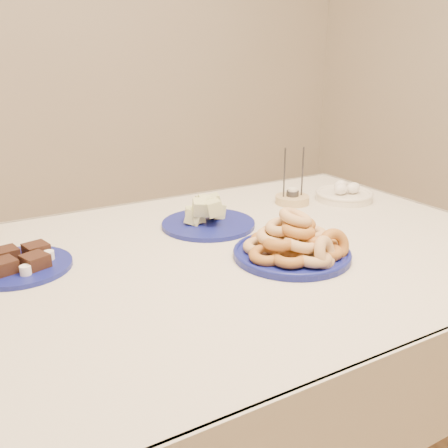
{
  "coord_description": "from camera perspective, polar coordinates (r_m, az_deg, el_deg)",
  "views": [
    {
      "loc": [
        -0.58,
        -1.06,
        1.26
      ],
      "look_at": [
        0.0,
        -0.05,
        0.85
      ],
      "focal_mm": 40.0,
      "sensor_mm": 36.0,
      "label": 1
    }
  ],
  "objects": [
    {
      "name": "dining_table",
      "position": [
        1.36,
        -1.06,
        -7.6
      ],
      "size": [
        1.71,
        1.11,
        0.75
      ],
      "color": "brown",
      "rests_on": "ground"
    },
    {
      "name": "donut_platter",
      "position": [
        1.3,
        8.06,
        -2.34
      ],
      "size": [
        0.39,
        0.39,
        0.14
      ],
      "rotation": [
        0.0,
        0.0,
        0.35
      ],
      "color": "navy",
      "rests_on": "dining_table"
    },
    {
      "name": "melon_plate",
      "position": [
        1.51,
        -1.97,
        0.78
      ],
      "size": [
        0.37,
        0.37,
        0.1
      ],
      "rotation": [
        0.0,
        0.0,
        0.37
      ],
      "color": "navy",
      "rests_on": "dining_table"
    },
    {
      "name": "brownie_plate",
      "position": [
        1.33,
        -22.31,
        -4.2
      ],
      "size": [
        0.27,
        0.27,
        0.04
      ],
      "rotation": [
        0.0,
        0.0,
        0.07
      ],
      "color": "navy",
      "rests_on": "dining_table"
    },
    {
      "name": "candle_holder",
      "position": [
        1.76,
        7.81,
        2.94
      ],
      "size": [
        0.14,
        0.14,
        0.2
      ],
      "rotation": [
        0.0,
        0.0,
        -0.22
      ],
      "color": "tan",
      "rests_on": "dining_table"
    },
    {
      "name": "egg_bowl",
      "position": [
        1.83,
        13.57,
        3.33
      ],
      "size": [
        0.21,
        0.21,
        0.07
      ],
      "rotation": [
        0.0,
        0.0,
        -0.02
      ],
      "color": "silver",
      "rests_on": "dining_table"
    }
  ]
}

